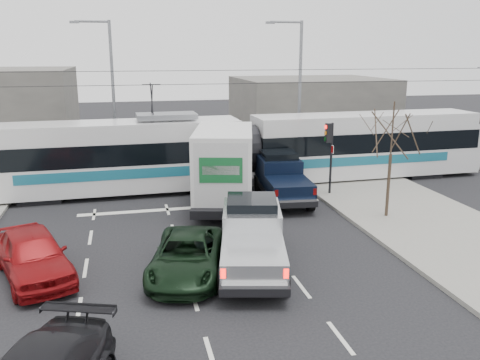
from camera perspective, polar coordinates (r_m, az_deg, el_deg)
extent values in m
plane|color=black|center=(18.60, -1.25, -8.44)|extent=(120.00, 120.00, 0.00)
cube|color=gray|center=(22.09, 22.38, -5.62)|extent=(6.00, 60.00, 0.15)
cube|color=#33302D|center=(27.97, -5.41, -0.65)|extent=(60.00, 1.60, 0.03)
cube|color=slate|center=(43.89, 7.85, 8.02)|extent=(12.00, 10.00, 5.00)
cylinder|color=#47382B|center=(22.95, 16.32, -0.58)|extent=(0.14, 0.14, 2.75)
cylinder|color=#47382B|center=(22.47, 16.76, 5.59)|extent=(0.07, 0.07, 2.25)
cylinder|color=black|center=(25.92, 10.19, 2.40)|extent=(0.12, 0.12, 3.60)
cube|color=black|center=(25.61, 9.90, 5.23)|extent=(0.28, 0.28, 0.95)
cylinder|color=#FF0C07|center=(25.51, 9.62, 5.89)|extent=(0.06, 0.20, 0.20)
cylinder|color=orange|center=(25.55, 9.59, 5.22)|extent=(0.06, 0.20, 0.20)
cylinder|color=#05330C|center=(25.60, 9.56, 4.56)|extent=(0.06, 0.20, 0.20)
cube|color=white|center=(25.68, 10.33, 3.42)|extent=(0.02, 0.30, 0.40)
cylinder|color=slate|center=(32.81, 6.71, 9.49)|extent=(0.20, 0.20, 9.00)
cylinder|color=slate|center=(32.42, 5.20, 17.25)|extent=(2.00, 0.14, 0.14)
cube|color=slate|center=(32.13, 3.42, 17.22)|extent=(0.55, 0.25, 0.14)
cylinder|color=slate|center=(32.93, -14.02, 9.18)|extent=(0.20, 0.20, 9.00)
cylinder|color=slate|center=(32.89, -16.31, 16.72)|extent=(2.00, 0.14, 0.14)
cube|color=slate|center=(32.95, -18.11, 16.50)|extent=(0.55, 0.25, 0.14)
cylinder|color=black|center=(27.08, -5.68, 10.64)|extent=(60.00, 0.03, 0.03)
cylinder|color=black|center=(27.05, -5.72, 12.12)|extent=(60.00, 0.03, 0.03)
cube|color=silver|center=(26.86, -14.04, 0.62)|extent=(13.07, 3.05, 1.58)
cube|color=black|center=(26.61, -14.20, 3.18)|extent=(13.14, 3.08, 1.08)
cube|color=silver|center=(26.45, -14.32, 5.23)|extent=(13.07, 2.94, 1.00)
cube|color=#175E74|center=(25.46, -14.04, 0.54)|extent=(9.10, 0.24, 0.50)
cube|color=silver|center=(30.33, 13.71, 2.18)|extent=(13.07, 3.05, 1.58)
cube|color=black|center=(30.11, 13.85, 4.45)|extent=(13.14, 3.08, 1.08)
cube|color=silver|center=(29.97, 13.96, 6.27)|extent=(13.07, 2.94, 1.00)
cube|color=#175E74|center=(29.10, 15.00, 2.17)|extent=(9.10, 0.24, 0.50)
cylinder|color=black|center=(27.56, 0.70, 3.53)|extent=(1.07, 2.64, 2.62)
cube|color=slate|center=(26.49, -8.26, 7.14)|extent=(3.07, 1.71, 0.25)
cube|color=black|center=(27.31, -21.36, -1.59)|extent=(2.08, 2.37, 0.36)
cube|color=black|center=(27.51, -3.59, -0.50)|extent=(2.08, 2.37, 0.36)
cube|color=black|center=(28.57, 4.80, 0.04)|extent=(2.08, 2.37, 0.36)
cube|color=black|center=(32.30, 19.18, 0.95)|extent=(2.08, 2.37, 0.36)
cube|color=black|center=(17.32, 1.39, -8.21)|extent=(3.29, 6.19, 0.25)
cube|color=silver|center=(18.06, 1.32, -4.84)|extent=(2.49, 2.85, 1.17)
cube|color=black|center=(17.97, 1.32, -2.90)|extent=(2.08, 2.11, 0.56)
cube|color=silver|center=(19.47, 1.22, -4.13)|extent=(2.12, 1.46, 0.56)
cube|color=silver|center=(15.97, 1.51, -8.64)|extent=(2.53, 3.03, 0.66)
cube|color=silver|center=(14.69, 1.66, -11.96)|extent=(1.86, 0.59, 0.18)
cube|color=#FF0C07|center=(14.64, -1.90, -10.43)|extent=(0.16, 0.11, 0.28)
cube|color=#FF0C07|center=(14.69, 5.20, -10.39)|extent=(0.16, 0.11, 0.28)
cylinder|color=black|center=(19.13, -1.57, -6.48)|extent=(0.46, 0.86, 0.81)
cylinder|color=black|center=(19.17, 4.06, -6.46)|extent=(0.46, 0.86, 0.81)
cylinder|color=black|center=(15.67, -1.93, -11.36)|extent=(0.46, 0.86, 0.81)
cylinder|color=black|center=(15.72, 5.02, -11.33)|extent=(0.46, 0.86, 0.81)
cube|color=black|center=(24.59, -1.70, -1.29)|extent=(4.29, 7.87, 0.37)
cube|color=white|center=(27.12, -1.44, 2.16)|extent=(2.79, 2.33, 1.71)
cube|color=black|center=(27.14, -1.43, 3.55)|extent=(2.33, 1.67, 0.64)
cube|color=silver|center=(23.48, -1.82, 1.92)|extent=(3.71, 5.55, 3.15)
cube|color=silver|center=(21.03, -2.15, 0.45)|extent=(2.20, 0.60, 2.77)
cube|color=#135628|center=(20.92, -2.17, 1.09)|extent=(1.75, 0.45, 1.07)
cube|color=black|center=(21.26, -2.15, -4.11)|extent=(2.30, 0.81, 0.19)
cylinder|color=black|center=(26.99, -3.86, -0.14)|extent=(0.54, 1.01, 0.96)
cylinder|color=black|center=(26.90, 0.94, -0.16)|extent=(0.54, 1.01, 0.96)
cylinder|color=black|center=(22.68, -4.80, -2.82)|extent=(0.57, 1.11, 1.07)
cylinder|color=black|center=(22.57, 0.91, -2.86)|extent=(0.57, 1.11, 1.07)
cube|color=black|center=(25.02, 4.84, -1.06)|extent=(2.42, 5.50, 0.27)
cube|color=black|center=(25.74, 4.40, 1.11)|extent=(2.12, 2.40, 1.23)
cube|color=black|center=(25.71, 4.37, 2.56)|extent=(1.81, 1.74, 0.59)
cube|color=black|center=(27.02, 3.80, 1.22)|extent=(1.96, 1.12, 0.59)
cube|color=black|center=(23.80, 5.50, -0.81)|extent=(2.13, 2.56, 0.70)
cube|color=silver|center=(22.58, 6.31, -2.42)|extent=(1.83, 0.34, 0.19)
cube|color=#590505|center=(22.37, 4.10, -1.47)|extent=(0.16, 0.10, 0.30)
cube|color=#590505|center=(22.80, 8.39, -1.29)|extent=(0.16, 0.10, 0.30)
cylinder|color=black|center=(26.50, 2.09, -0.50)|extent=(0.37, 0.88, 0.86)
cylinder|color=black|center=(26.88, 5.92, -0.36)|extent=(0.37, 0.88, 0.86)
cylinder|color=black|center=(23.26, 3.59, -2.63)|extent=(0.37, 0.88, 0.86)
cylinder|color=black|center=(23.69, 7.92, -2.43)|extent=(0.37, 0.88, 0.86)
imported|color=black|center=(16.91, -5.99, -8.48)|extent=(3.33, 5.18, 1.33)
imported|color=maroon|center=(17.88, -22.22, -7.75)|extent=(3.39, 5.07, 1.60)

